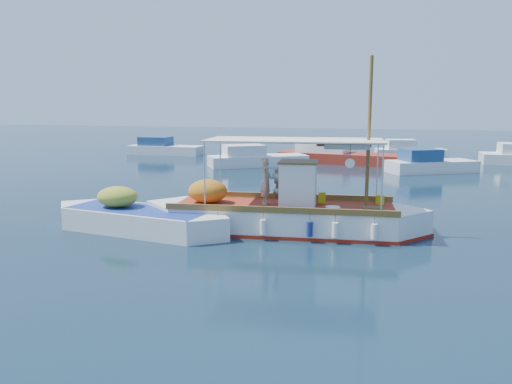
# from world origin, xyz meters

# --- Properties ---
(ground) EXTENTS (160.00, 160.00, 0.00)m
(ground) POSITION_xyz_m (0.00, 0.00, 0.00)
(ground) COLOR black
(ground) RESTS_ON ground
(fishing_caique) EXTENTS (10.30, 3.50, 6.31)m
(fishing_caique) POSITION_xyz_m (0.05, -0.04, 0.55)
(fishing_caique) COLOR white
(fishing_caique) RESTS_ON ground
(dinghy) EXTENTS (7.26, 2.85, 1.79)m
(dinghy) POSITION_xyz_m (-4.97, -1.43, 0.38)
(dinghy) COLOR white
(dinghy) RESTS_ON ground
(bg_boat_nw) EXTENTS (7.40, 5.77, 1.80)m
(bg_boat_nw) POSITION_xyz_m (-5.99, 18.18, 0.49)
(bg_boat_nw) COLOR silver
(bg_boat_nw) RESTS_ON ground
(bg_boat_n) EXTENTS (10.05, 4.52, 1.80)m
(bg_boat_n) POSITION_xyz_m (-0.37, 22.02, 0.49)
(bg_boat_n) COLOR maroon
(bg_boat_n) RESTS_ON ground
(bg_boat_ne) EXTENTS (6.20, 4.64, 1.80)m
(bg_boat_ne) POSITION_xyz_m (6.22, 17.98, 0.49)
(bg_boat_ne) COLOR silver
(bg_boat_ne) RESTS_ON ground
(bg_boat_far_w) EXTENTS (6.81, 2.33, 1.80)m
(bg_boat_far_w) POSITION_xyz_m (-16.51, 24.76, 0.49)
(bg_boat_far_w) COLOR silver
(bg_boat_far_w) RESTS_ON ground
(bg_boat_far_n) EXTENTS (6.03, 3.17, 1.80)m
(bg_boat_far_n) POSITION_xyz_m (5.11, 26.99, 0.49)
(bg_boat_far_n) COLOR silver
(bg_boat_far_n) RESTS_ON ground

